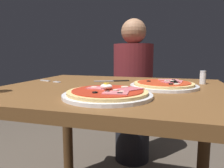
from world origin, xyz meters
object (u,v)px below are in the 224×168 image
pizza_across_left (164,85)px  knife (114,81)px  salt_shaker (203,77)px  dining_table (114,113)px  fork (48,81)px  pizza_foreground (108,94)px  diner_person (133,95)px

pizza_across_left → knife: pizza_across_left is taller
pizza_across_left → salt_shaker: bearing=43.1°
dining_table → fork: size_ratio=6.68×
pizza_across_left → dining_table: bearing=-167.4°
pizza_foreground → salt_shaker: bearing=51.2°
pizza_foreground → fork: size_ratio=2.05×
pizza_foreground → knife: 0.43m
dining_table → salt_shaker: size_ratio=15.33×
pizza_across_left → fork: bearing=176.3°
pizza_across_left → knife: bearing=152.4°
knife → salt_shaker: bearing=3.4°
pizza_foreground → knife: pizza_foreground is taller
knife → salt_shaker: salt_shaker is taller
pizza_foreground → diner_person: (-0.10, 1.01, -0.20)m
salt_shaker → pizza_across_left: bearing=-136.9°
pizza_across_left → fork: size_ratio=1.97×
knife → salt_shaker: (0.45, 0.03, 0.03)m
pizza_foreground → salt_shaker: (0.36, 0.45, 0.02)m
pizza_across_left → fork: 0.62m
pizza_foreground → fork: bearing=144.5°
knife → diner_person: 0.62m
pizza_across_left → diner_person: bearing=110.8°
dining_table → knife: (-0.05, 0.19, 0.13)m
pizza_foreground → diner_person: 1.03m
dining_table → pizza_across_left: pizza_across_left is taller
fork → knife: 0.36m
dining_table → fork: 0.43m
fork → salt_shaker: bearing=9.1°
fork → diner_person: (0.34, 0.69, -0.19)m
pizza_foreground → diner_person: bearing=95.7°
fork → knife: size_ratio=0.83×
dining_table → pizza_foreground: (0.04, -0.23, 0.14)m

